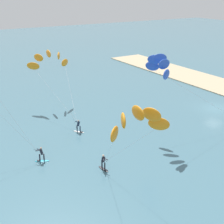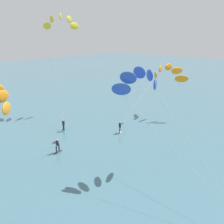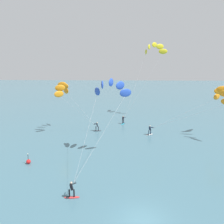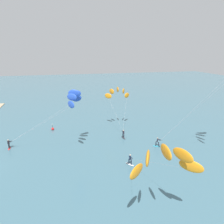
# 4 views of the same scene
# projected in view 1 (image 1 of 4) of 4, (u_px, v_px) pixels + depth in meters

# --- Properties ---
(ground_plane) EXTENTS (240.00, 240.00, 0.00)m
(ground_plane) POSITION_uv_depth(u_px,v_px,m) (215.00, 108.00, 47.64)
(ground_plane) COLOR #426B7A
(kitesurfer_nearshore) EXTENTS (6.89, 12.92, 10.38)m
(kitesurfer_nearshore) POSITION_uv_depth(u_px,v_px,m) (163.00, 67.00, 35.11)
(kitesurfer_nearshore) COLOR red
(kitesurfer_nearshore) RESTS_ON ground
(kitesurfer_mid_water) EXTENTS (13.19, 6.59, 8.66)m
(kitesurfer_mid_water) POSITION_uv_depth(u_px,v_px,m) (50.00, 61.00, 46.21)
(kitesurfer_mid_water) COLOR white
(kitesurfer_mid_water) RESTS_ON ground
(kitesurfer_far_out) EXTENTS (7.85, 5.45, 8.89)m
(kitesurfer_far_out) POSITION_uv_depth(u_px,v_px,m) (136.00, 123.00, 23.96)
(kitesurfer_far_out) COLOR #333338
(kitesurfer_far_out) RESTS_ON ground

